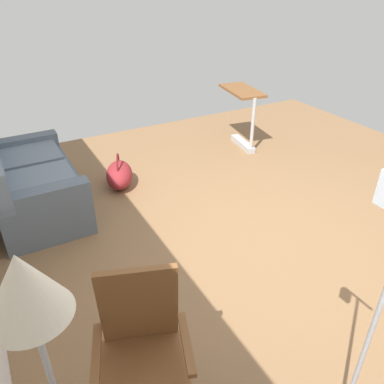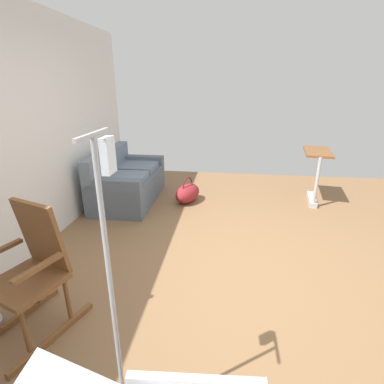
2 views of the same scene
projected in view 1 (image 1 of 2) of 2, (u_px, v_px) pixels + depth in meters
ground_plane at (262, 249)px, 3.71m from camera, size 7.28×7.28×0.00m
couch at (32, 185)px, 4.20m from camera, size 1.61×0.86×0.85m
rocking_chair at (143, 354)px, 2.13m from camera, size 0.87×0.70×1.05m
floor_lamp at (29, 305)px, 1.48m from camera, size 0.34×0.34×1.48m
overbed_table at (243, 111)px, 5.65m from camera, size 0.87×0.52×0.84m
duffel_bag at (119, 175)px, 4.73m from camera, size 0.64×0.50×0.43m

